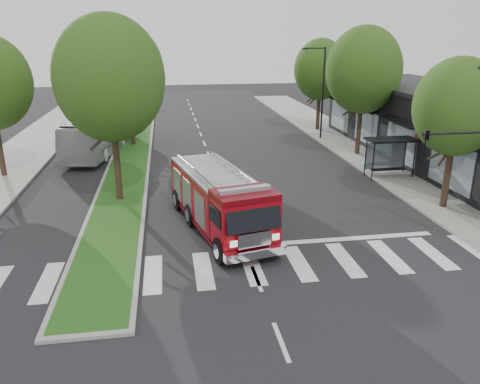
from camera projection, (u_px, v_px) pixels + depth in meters
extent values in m
plane|color=black|center=(240.00, 237.00, 21.97)|extent=(140.00, 140.00, 0.00)
cube|color=gray|center=(392.00, 167.00, 33.15)|extent=(5.00, 80.00, 0.15)
cube|color=gray|center=(133.00, 151.00, 37.89)|extent=(3.00, 50.00, 0.14)
cube|color=#194E16|center=(132.00, 150.00, 37.87)|extent=(2.60, 49.50, 0.02)
cube|color=black|center=(455.00, 132.00, 33.04)|extent=(8.00, 30.00, 5.00)
cylinder|color=black|center=(373.00, 162.00, 29.94)|extent=(0.08, 0.08, 2.50)
cylinder|color=black|center=(414.00, 160.00, 30.35)|extent=(0.08, 0.08, 2.50)
cylinder|color=black|center=(366.00, 158.00, 31.06)|extent=(0.08, 0.08, 2.50)
cylinder|color=black|center=(405.00, 156.00, 31.48)|extent=(0.08, 0.08, 2.50)
cube|color=black|center=(391.00, 140.00, 30.29)|extent=(3.20, 1.60, 0.12)
cube|color=#8C99A5|center=(385.00, 156.00, 31.35)|extent=(2.80, 0.04, 1.80)
cube|color=black|center=(388.00, 169.00, 30.93)|extent=(2.40, 0.40, 0.08)
cylinder|color=black|center=(447.00, 176.00, 24.94)|extent=(0.36, 0.36, 3.74)
ellipsoid|color=#1D390F|center=(457.00, 107.00, 23.77)|extent=(4.40, 4.40, 5.06)
cylinder|color=black|center=(359.00, 127.00, 36.06)|extent=(0.36, 0.36, 4.40)
ellipsoid|color=#1D390F|center=(364.00, 70.00, 34.68)|extent=(5.60, 5.60, 6.44)
cylinder|color=black|center=(318.00, 110.00, 45.48)|extent=(0.36, 0.36, 3.96)
ellipsoid|color=#1D390F|center=(320.00, 69.00, 44.24)|extent=(5.00, 5.00, 5.75)
cylinder|color=black|center=(117.00, 162.00, 25.95)|extent=(0.36, 0.36, 4.62)
ellipsoid|color=#1D390F|center=(110.00, 79.00, 24.50)|extent=(5.80, 5.80, 6.67)
cylinder|color=black|center=(132.00, 120.00, 39.08)|extent=(0.36, 0.36, 4.40)
ellipsoid|color=#1D390F|center=(128.00, 67.00, 37.69)|extent=(5.60, 5.60, 6.44)
cylinder|color=black|center=(0.00, 146.00, 30.44)|extent=(0.36, 0.36, 4.18)
cylinder|color=black|center=(470.00, 133.00, 18.22)|extent=(4.00, 0.10, 0.10)
imported|color=black|center=(426.00, 144.00, 18.08)|extent=(0.18, 0.22, 1.10)
cylinder|color=black|center=(323.00, 95.00, 40.94)|extent=(0.16, 0.16, 8.00)
cylinder|color=black|center=(315.00, 48.00, 39.56)|extent=(1.80, 0.10, 0.10)
cube|color=black|center=(305.00, 49.00, 39.44)|extent=(0.45, 0.20, 0.12)
cube|color=#5D050B|center=(219.00, 218.00, 22.79)|extent=(4.45, 8.98, 0.26)
cube|color=maroon|center=(213.00, 193.00, 23.16)|extent=(3.98, 6.98, 2.05)
cube|color=maroon|center=(244.00, 221.00, 19.65)|extent=(2.92, 2.38, 2.16)
cube|color=#B2B2B7|center=(213.00, 172.00, 22.82)|extent=(3.98, 6.98, 0.12)
cylinder|color=#B2B2B7|center=(195.00, 170.00, 22.42)|extent=(1.49, 6.03, 0.10)
cylinder|color=#B2B2B7|center=(231.00, 166.00, 23.08)|extent=(1.49, 6.03, 0.10)
cube|color=silver|center=(256.00, 254.00, 18.92)|extent=(2.68, 0.95, 0.36)
cube|color=#8C99A5|center=(245.00, 190.00, 19.20)|extent=(2.28, 0.86, 0.18)
cylinder|color=black|center=(221.00, 251.00, 19.29)|extent=(0.61, 1.18, 1.13)
cylinder|color=black|center=(272.00, 242.00, 20.13)|extent=(0.61, 1.18, 1.13)
cylinder|color=black|center=(191.00, 215.00, 23.07)|extent=(0.61, 1.18, 1.13)
cylinder|color=black|center=(236.00, 209.00, 23.91)|extent=(0.61, 1.18, 1.13)
cylinder|color=black|center=(178.00, 200.00, 25.24)|extent=(0.61, 1.18, 1.13)
cylinder|color=black|center=(219.00, 194.00, 26.08)|extent=(0.61, 1.18, 1.13)
imported|color=#ADADB2|center=(99.00, 132.00, 37.19)|extent=(4.54, 11.79, 3.21)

